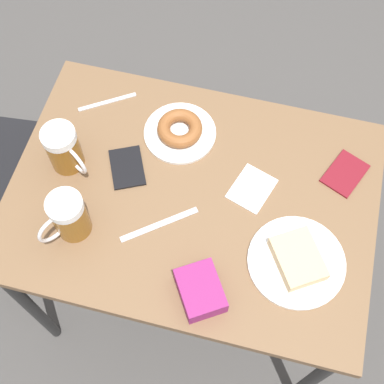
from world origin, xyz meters
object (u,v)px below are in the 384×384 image
at_px(napkin_folded, 252,189).
at_px(fork, 107,102).
at_px(passport_far_edge, 127,167).
at_px(beer_mug_center, 68,217).
at_px(blue_pouch, 200,291).
at_px(plate_with_donut, 180,130).
at_px(plate_with_cake, 297,260).
at_px(passport_near_edge, 345,174).
at_px(beer_mug_left, 64,149).
at_px(knife, 159,225).

bearing_deg(napkin_folded, fork, 69.22).
bearing_deg(passport_far_edge, beer_mug_center, 158.56).
height_order(napkin_folded, blue_pouch, blue_pouch).
relative_size(plate_with_donut, napkin_folded, 1.41).
height_order(plate_with_cake, passport_near_edge, plate_with_cake).
bearing_deg(beer_mug_center, napkin_folded, -62.11).
distance_m(beer_mug_center, passport_far_edge, 0.23).
relative_size(napkin_folded, blue_pouch, 0.92).
distance_m(plate_with_donut, fork, 0.24).
bearing_deg(blue_pouch, plate_with_cake, -57.22).
xyz_separation_m(beer_mug_left, knife, (-0.12, -0.29, -0.07)).
bearing_deg(blue_pouch, beer_mug_left, 58.21).
bearing_deg(passport_far_edge, fork, 31.87).
bearing_deg(passport_near_edge, napkin_folded, 114.36).
distance_m(plate_with_donut, passport_near_edge, 0.47).
relative_size(fork, passport_near_edge, 1.02).
distance_m(knife, passport_far_edge, 0.20).
height_order(beer_mug_left, napkin_folded, beer_mug_left).
height_order(beer_mug_left, beer_mug_center, same).
distance_m(beer_mug_left, knife, 0.33).
xyz_separation_m(napkin_folded, passport_near_edge, (0.11, -0.24, 0.00)).
relative_size(plate_with_donut, knife, 1.14).
relative_size(plate_with_cake, plate_with_donut, 1.21).
bearing_deg(blue_pouch, beer_mug_center, 75.95).
height_order(plate_with_cake, beer_mug_center, beer_mug_center).
bearing_deg(plate_with_donut, fork, 77.06).
bearing_deg(fork, passport_far_edge, -148.13).
xyz_separation_m(knife, passport_near_edge, (0.27, -0.45, 0.00)).
relative_size(plate_with_donut, fork, 1.34).
distance_m(passport_far_edge, blue_pouch, 0.41).
relative_size(knife, passport_far_edge, 1.19).
relative_size(beer_mug_left, napkin_folded, 0.99).
xyz_separation_m(beer_mug_left, napkin_folded, (0.04, -0.51, -0.07)).
bearing_deg(knife, passport_near_edge, -59.09).
bearing_deg(passport_far_edge, plate_with_donut, -38.02).
xyz_separation_m(knife, passport_far_edge, (0.14, 0.13, 0.00)).
bearing_deg(blue_pouch, plate_with_donut, 20.82).
distance_m(beer_mug_left, napkin_folded, 0.51).
relative_size(passport_far_edge, blue_pouch, 0.95).
xyz_separation_m(beer_mug_left, fork, (0.22, -0.04, -0.07)).
bearing_deg(napkin_folded, passport_far_edge, 93.34).
xyz_separation_m(fork, passport_near_edge, (-0.07, -0.71, 0.00)).
bearing_deg(passport_near_edge, plate_with_donut, 88.07).
distance_m(napkin_folded, fork, 0.50).
relative_size(beer_mug_center, passport_far_edge, 0.95).
relative_size(plate_with_donut, passport_near_edge, 1.37).
bearing_deg(beer_mug_center, knife, -73.47).
distance_m(plate_with_cake, passport_near_edge, 0.30).
height_order(passport_near_edge, blue_pouch, blue_pouch).
relative_size(plate_with_cake, beer_mug_left, 1.72).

